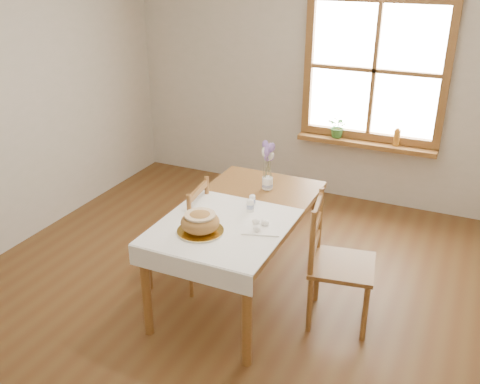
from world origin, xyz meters
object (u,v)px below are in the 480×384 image
(dining_table, at_px, (240,220))
(chair_right, at_px, (343,264))
(bread_plate, at_px, (200,231))
(flower_vase, at_px, (267,184))
(chair_left, at_px, (178,233))

(dining_table, distance_m, chair_right, 0.84)
(chair_right, height_order, bread_plate, chair_right)
(dining_table, height_order, flower_vase, flower_vase)
(chair_right, bearing_deg, bread_plate, 106.55)
(dining_table, xyz_separation_m, bread_plate, (-0.10, -0.45, 0.10))
(chair_left, height_order, flower_vase, chair_left)
(dining_table, distance_m, chair_left, 0.58)
(bread_plate, distance_m, flower_vase, 0.91)
(dining_table, relative_size, chair_left, 1.76)
(dining_table, height_order, chair_left, chair_left)
(dining_table, bearing_deg, flower_vase, 84.11)
(chair_left, distance_m, flower_vase, 0.84)
(dining_table, relative_size, flower_vase, 16.18)
(chair_left, xyz_separation_m, chair_right, (1.35, 0.05, 0.04))
(dining_table, height_order, bread_plate, bread_plate)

